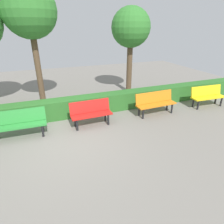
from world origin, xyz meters
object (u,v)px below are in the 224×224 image
tree_mid (29,12)px  bench_red (91,112)px  bench_orange (155,102)px  bench_yellow (207,95)px  bench_green (19,123)px  tree_near (131,29)px

tree_mid → bench_red: bearing=120.2°
bench_orange → tree_mid: (4.03, -2.51, 3.15)m
bench_yellow → bench_orange: bearing=0.6°
bench_red → bench_green: same height
bench_orange → bench_green: 4.82m
bench_yellow → tree_mid: bearing=-19.0°
bench_yellow → bench_green: bearing=2.0°
tree_mid → bench_yellow: bearing=158.3°
tree_near → tree_mid: bearing=4.3°
bench_orange → bench_green: bearing=-1.9°
bench_orange → bench_green: size_ratio=1.00×
bench_red → bench_yellow: bearing=177.9°
tree_near → tree_mid: tree_mid is taller
bench_yellow → bench_red: (5.06, -0.08, -0.00)m
bench_yellow → tree_near: size_ratio=0.38×
bench_red → bench_orange: bearing=179.1°
bench_yellow → bench_orange: size_ratio=0.94×
bench_green → bench_yellow: bearing=-178.9°
bench_yellow → tree_near: bearing=-49.2°
bench_yellow → tree_mid: tree_mid is taller
bench_yellow → bench_orange: (2.50, -0.09, 0.00)m
bench_yellow → bench_red: 5.06m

